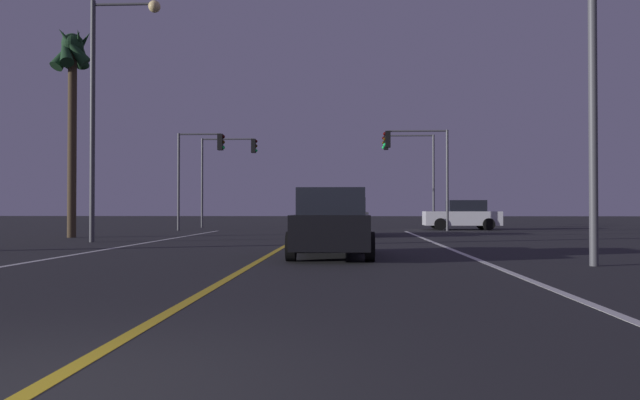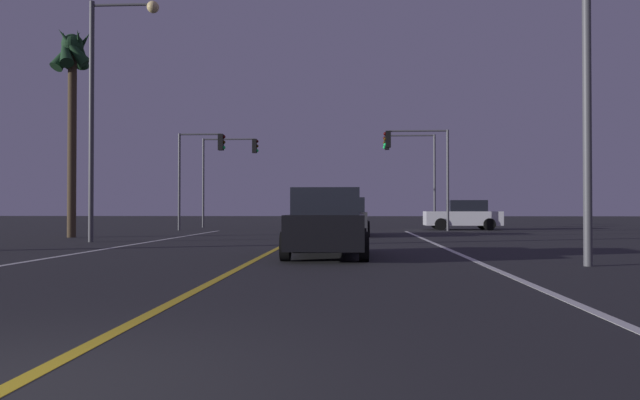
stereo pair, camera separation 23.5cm
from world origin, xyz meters
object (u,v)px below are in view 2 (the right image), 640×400
(car_ahead_far, at_px, (346,217))
(street_lamp_left_mid, at_px, (107,90))
(car_crossing_side, at_px, (463,216))
(car_lead_same_lane, at_px, (327,224))
(traffic_light_near_left, at_px, (201,159))
(traffic_light_near_right, at_px, (417,156))
(traffic_light_far_left, at_px, (229,161))
(street_lamp_right_near, at_px, (564,27))
(palm_tree_left_mid, at_px, (72,68))
(traffic_light_far_right, at_px, (411,159))

(car_ahead_far, height_order, street_lamp_left_mid, street_lamp_left_mid)
(car_crossing_side, bearing_deg, car_lead_same_lane, 71.25)
(traffic_light_near_left, bearing_deg, car_crossing_side, 7.59)
(car_ahead_far, bearing_deg, car_crossing_side, -38.82)
(car_lead_same_lane, bearing_deg, traffic_light_near_right, -12.50)
(car_lead_same_lane, distance_m, street_lamp_left_mid, 11.51)
(traffic_light_far_left, xyz_separation_m, street_lamp_right_near, (12.48, -26.23, 0.73))
(car_crossing_side, xyz_separation_m, palm_tree_left_mid, (-18.19, -10.51, 6.33))
(car_lead_same_lane, height_order, street_lamp_right_near, street_lamp_right_near)
(street_lamp_right_near, relative_size, palm_tree_left_mid, 0.88)
(car_ahead_far, relative_size, palm_tree_left_mid, 0.48)
(car_crossing_side, distance_m, palm_tree_left_mid, 21.94)
(car_crossing_side, height_order, street_lamp_right_near, street_lamp_right_near)
(traffic_light_near_left, bearing_deg, car_lead_same_lane, -67.07)
(car_crossing_side, height_order, street_lamp_left_mid, street_lamp_left_mid)
(car_ahead_far, distance_m, traffic_light_near_right, 8.03)
(car_lead_same_lane, relative_size, traffic_light_far_right, 0.73)
(traffic_light_far_right, xyz_separation_m, traffic_light_far_left, (-11.65, 0.00, -0.09))
(car_ahead_far, bearing_deg, street_lamp_left_mid, 123.99)
(traffic_light_far_left, relative_size, palm_tree_left_mid, 0.64)
(traffic_light_far_right, height_order, street_lamp_right_near, street_lamp_right_near)
(car_ahead_far, relative_size, street_lamp_right_near, 0.54)
(car_ahead_far, distance_m, street_lamp_right_near, 15.79)
(traffic_light_far_right, relative_size, street_lamp_right_near, 0.75)
(car_ahead_far, relative_size, traffic_light_near_right, 0.78)
(traffic_light_near_right, height_order, street_lamp_right_near, street_lamp_right_near)
(street_lamp_right_near, distance_m, palm_tree_left_mid, 20.49)
(street_lamp_left_mid, xyz_separation_m, palm_tree_left_mid, (-2.94, 3.55, 1.63))
(traffic_light_near_left, height_order, street_lamp_left_mid, street_lamp_left_mid)
(car_crossing_side, xyz_separation_m, traffic_light_far_left, (-14.34, 3.53, 3.47))
(traffic_light_near_right, height_order, street_lamp_left_mid, street_lamp_left_mid)
(traffic_light_near_left, distance_m, street_lamp_right_near, 24.46)
(car_ahead_far, bearing_deg, traffic_light_near_left, 52.50)
(palm_tree_left_mid, bearing_deg, car_ahead_far, 11.06)
(street_lamp_left_mid, bearing_deg, car_crossing_side, 42.66)
(car_crossing_side, relative_size, street_lamp_left_mid, 0.49)
(traffic_light_near_right, distance_m, traffic_light_far_left, 12.74)
(car_crossing_side, height_order, car_ahead_far, same)
(traffic_light_near_left, height_order, street_lamp_right_near, street_lamp_right_near)
(car_crossing_side, relative_size, car_ahead_far, 1.00)
(car_ahead_far, xyz_separation_m, traffic_light_far_right, (3.95, 11.77, 3.56))
(traffic_light_near_right, bearing_deg, street_lamp_left_mid, 44.25)
(car_lead_same_lane, height_order, traffic_light_far_left, traffic_light_far_left)
(street_lamp_left_mid, relative_size, palm_tree_left_mid, 0.97)
(car_crossing_side, bearing_deg, street_lamp_right_near, 85.31)
(car_crossing_side, bearing_deg, palm_tree_left_mid, 30.01)
(street_lamp_right_near, relative_size, street_lamp_left_mid, 0.90)
(traffic_light_near_right, xyz_separation_m, traffic_light_far_left, (-11.49, 5.50, 0.17))
(traffic_light_far_right, bearing_deg, car_lead_same_lane, 79.91)
(traffic_light_near_left, height_order, traffic_light_far_left, traffic_light_far_left)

